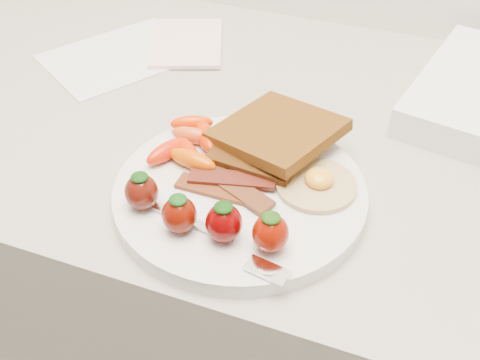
% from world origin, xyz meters
% --- Properties ---
extents(counter, '(2.00, 0.60, 0.90)m').
position_xyz_m(counter, '(0.00, 1.70, 0.45)').
color(counter, gray).
rests_on(counter, ground).
extents(plate, '(0.27, 0.27, 0.02)m').
position_xyz_m(plate, '(0.01, 1.55, 0.91)').
color(plate, silver).
rests_on(plate, counter).
extents(toast_lower, '(0.11, 0.11, 0.01)m').
position_xyz_m(toast_lower, '(0.01, 1.61, 0.93)').
color(toast_lower, '#32220C').
rests_on(toast_lower, plate).
extents(toast_upper, '(0.16, 0.16, 0.03)m').
position_xyz_m(toast_upper, '(0.02, 1.63, 0.94)').
color(toast_upper, '#402006').
rests_on(toast_upper, toast_lower).
extents(fried_egg, '(0.11, 0.11, 0.02)m').
position_xyz_m(fried_egg, '(0.09, 1.57, 0.92)').
color(fried_egg, beige).
rests_on(fried_egg, plate).
extents(bacon_strips, '(0.11, 0.06, 0.01)m').
position_xyz_m(bacon_strips, '(0.00, 1.54, 0.92)').
color(bacon_strips, '#4A170E').
rests_on(bacon_strips, plate).
extents(baby_carrots, '(0.09, 0.11, 0.02)m').
position_xyz_m(baby_carrots, '(-0.07, 1.58, 0.93)').
color(baby_carrots, '#DC4F1C').
rests_on(baby_carrots, plate).
extents(strawberries, '(0.17, 0.05, 0.04)m').
position_xyz_m(strawberries, '(0.00, 1.47, 0.94)').
color(strawberries, '#480E06').
rests_on(strawberries, plate).
extents(fork, '(0.16, 0.06, 0.00)m').
position_xyz_m(fork, '(0.03, 1.46, 0.92)').
color(fork, silver).
rests_on(fork, plate).
extents(paper_sheet, '(0.24, 0.26, 0.00)m').
position_xyz_m(paper_sheet, '(-0.27, 1.78, 0.90)').
color(paper_sheet, white).
rests_on(paper_sheet, counter).
extents(notepad, '(0.15, 0.18, 0.01)m').
position_xyz_m(notepad, '(-0.19, 1.84, 0.91)').
color(notepad, '#FED0D6').
rests_on(notepad, paper_sheet).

